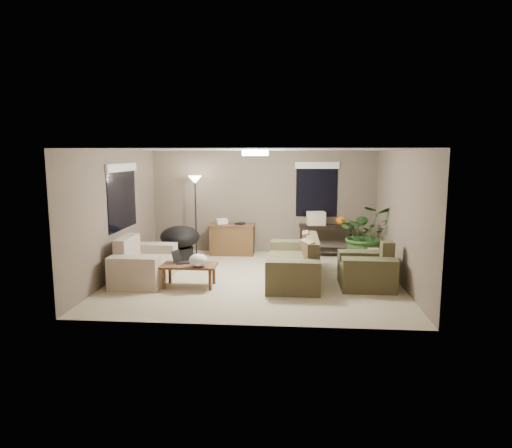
# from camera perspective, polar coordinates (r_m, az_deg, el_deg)

# --- Properties ---
(room_shell) EXTENTS (5.50, 5.50, 5.50)m
(room_shell) POSITION_cam_1_polar(r_m,az_deg,el_deg) (8.79, -0.10, 1.09)
(room_shell) COLOR #C4B591
(room_shell) RESTS_ON ground
(main_sofa) EXTENTS (0.95, 2.20, 0.85)m
(main_sofa) POSITION_cam_1_polar(r_m,az_deg,el_deg) (8.88, 4.92, -5.15)
(main_sofa) COLOR #46412A
(main_sofa) RESTS_ON ground
(throw_pillows) EXTENTS (0.38, 1.38, 0.47)m
(throw_pillows) POSITION_cam_1_polar(r_m,az_deg,el_deg) (8.80, 6.61, -2.92)
(throw_pillows) COLOR #8C7251
(throw_pillows) RESTS_ON main_sofa
(loveseat) EXTENTS (0.90, 1.60, 0.85)m
(loveseat) POSITION_cam_1_polar(r_m,az_deg,el_deg) (9.11, -13.93, -4.99)
(loveseat) COLOR beige
(loveseat) RESTS_ON ground
(armchair) EXTENTS (0.95, 1.00, 0.85)m
(armchair) POSITION_cam_1_polar(r_m,az_deg,el_deg) (8.64, 13.72, -5.73)
(armchair) COLOR #49452C
(armchair) RESTS_ON ground
(coffee_table) EXTENTS (1.00, 0.55, 0.42)m
(coffee_table) POSITION_cam_1_polar(r_m,az_deg,el_deg) (8.49, -8.34, -5.42)
(coffee_table) COLOR brown
(coffee_table) RESTS_ON ground
(laptop) EXTENTS (0.42, 0.31, 0.24)m
(laptop) POSITION_cam_1_polar(r_m,az_deg,el_deg) (8.59, -9.31, -4.43)
(laptop) COLOR black
(laptop) RESTS_ON coffee_table
(plastic_bag) EXTENTS (0.39, 0.36, 0.23)m
(plastic_bag) POSITION_cam_1_polar(r_m,az_deg,el_deg) (8.26, -7.24, -4.51)
(plastic_bag) COLOR white
(plastic_bag) RESTS_ON coffee_table
(desk) EXTENTS (1.10, 0.50, 0.75)m
(desk) POSITION_cam_1_polar(r_m,az_deg,el_deg) (11.07, -2.99, -1.90)
(desk) COLOR brown
(desk) RESTS_ON ground
(desk_papers) EXTENTS (0.73, 0.33, 0.12)m
(desk_papers) POSITION_cam_1_polar(r_m,az_deg,el_deg) (11.01, -3.81, 0.27)
(desk_papers) COLOR silver
(desk_papers) RESTS_ON desk
(console_table) EXTENTS (1.30, 0.40, 0.75)m
(console_table) POSITION_cam_1_polar(r_m,az_deg,el_deg) (11.03, 8.75, -1.72)
(console_table) COLOR black
(console_table) RESTS_ON ground
(pumpkin) EXTENTS (0.26, 0.26, 0.20)m
(pumpkin) POSITION_cam_1_polar(r_m,az_deg,el_deg) (10.99, 10.62, 0.39)
(pumpkin) COLOR orange
(pumpkin) RESTS_ON console_table
(cardboard_box) EXTENTS (0.45, 0.36, 0.31)m
(cardboard_box) POSITION_cam_1_polar(r_m,az_deg,el_deg) (10.94, 7.50, 0.72)
(cardboard_box) COLOR beige
(cardboard_box) RESTS_ON console_table
(papasan_chair) EXTENTS (1.05, 1.05, 0.80)m
(papasan_chair) POSITION_cam_1_polar(r_m,az_deg,el_deg) (10.58, -9.47, -2.03)
(papasan_chair) COLOR black
(papasan_chair) RESTS_ON ground
(floor_lamp) EXTENTS (0.32, 0.32, 1.91)m
(floor_lamp) POSITION_cam_1_polar(r_m,az_deg,el_deg) (10.94, -7.61, 4.35)
(floor_lamp) COLOR black
(floor_lamp) RESTS_ON ground
(ceiling_fixture) EXTENTS (0.50, 0.50, 0.10)m
(ceiling_fixture) POSITION_cam_1_polar(r_m,az_deg,el_deg) (8.71, -0.11, 8.87)
(ceiling_fixture) COLOR white
(ceiling_fixture) RESTS_ON room_shell
(houseplant) EXTENTS (1.20, 1.33, 1.04)m
(houseplant) POSITION_cam_1_polar(r_m,az_deg,el_deg) (10.42, 13.51, -2.02)
(houseplant) COLOR #2D5923
(houseplant) RESTS_ON ground
(cat_scratching_post) EXTENTS (0.32, 0.32, 0.50)m
(cat_scratching_post) POSITION_cam_1_polar(r_m,az_deg,el_deg) (9.71, 14.45, -4.67)
(cat_scratching_post) COLOR tan
(cat_scratching_post) RESTS_ON ground
(window_left) EXTENTS (0.05, 1.56, 1.33)m
(window_left) POSITION_cam_1_polar(r_m,az_deg,el_deg) (9.64, -16.39, 4.60)
(window_left) COLOR black
(window_left) RESTS_ON room_shell
(window_back) EXTENTS (1.06, 0.05, 1.33)m
(window_back) POSITION_cam_1_polar(r_m,az_deg,el_deg) (11.19, 7.62, 5.42)
(window_back) COLOR black
(window_back) RESTS_ON room_shell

